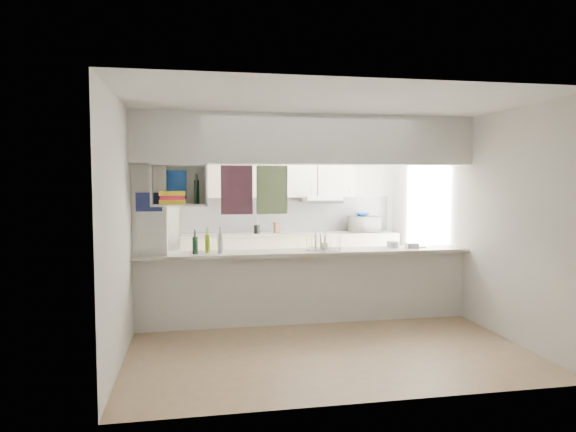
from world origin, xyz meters
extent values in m
plane|color=#9B795A|center=(0.00, 0.00, 0.00)|extent=(4.80, 4.80, 0.00)
plane|color=white|center=(0.00, 0.00, 2.60)|extent=(4.80, 4.80, 0.00)
plane|color=silver|center=(0.00, 2.40, 1.30)|extent=(4.20, 0.00, 4.20)
plane|color=silver|center=(-2.10, 0.00, 1.30)|extent=(0.00, 4.80, 4.80)
plane|color=silver|center=(2.10, 0.00, 1.30)|extent=(0.00, 4.80, 4.80)
cube|color=silver|center=(0.00, 0.00, 0.44)|extent=(4.20, 0.15, 0.88)
cube|color=#BCB4A5|center=(0.00, 0.00, 0.90)|extent=(4.20, 0.50, 0.04)
cube|color=white|center=(0.00, 0.00, 2.30)|extent=(4.20, 0.50, 0.60)
cube|color=silver|center=(-1.90, 0.00, 1.30)|extent=(0.40, 0.18, 2.60)
cube|color=#191E4C|center=(-1.90, -0.10, 1.55)|extent=(0.30, 0.01, 0.22)
cube|color=white|center=(-1.90, -0.10, 1.32)|extent=(0.30, 0.01, 0.24)
cube|color=#2D1424|center=(-0.85, 0.22, 1.68)|extent=(0.40, 0.02, 0.62)
cube|color=#1A6276|center=(-0.40, 0.22, 1.68)|extent=(0.40, 0.02, 0.62)
cube|color=white|center=(-1.55, -0.10, 1.51)|extent=(0.65, 0.35, 0.02)
cube|color=white|center=(-1.55, -0.10, 1.99)|extent=(0.65, 0.35, 0.02)
cube|color=white|center=(-1.55, 0.06, 1.75)|extent=(0.65, 0.02, 0.50)
cube|color=white|center=(-1.86, -0.10, 1.75)|extent=(0.02, 0.35, 0.50)
cube|color=white|center=(-1.24, -0.10, 1.75)|extent=(0.02, 0.35, 0.50)
cube|color=yellow|center=(-1.63, -0.10, 1.55)|extent=(0.30, 0.24, 0.05)
cube|color=red|center=(-1.63, -0.10, 1.60)|extent=(0.28, 0.22, 0.05)
cube|color=yellow|center=(-1.63, -0.10, 1.65)|extent=(0.30, 0.24, 0.05)
cube|color=#0D3D97|center=(-1.60, 0.02, 1.75)|extent=(0.26, 0.02, 0.34)
cylinder|color=black|center=(-1.35, -0.10, 1.67)|extent=(0.06, 0.06, 0.28)
cube|color=beige|center=(0.20, 2.10, 0.45)|extent=(3.60, 0.60, 0.90)
cube|color=#BCB4A5|center=(0.20, 2.10, 0.91)|extent=(3.60, 0.63, 0.03)
cube|color=silver|center=(0.20, 2.38, 1.22)|extent=(3.60, 0.03, 0.60)
cube|color=beige|center=(0.00, 2.23, 1.88)|extent=(2.62, 0.34, 0.72)
cube|color=white|center=(0.75, 2.16, 1.48)|extent=(0.60, 0.46, 0.12)
cube|color=silver|center=(0.75, 1.93, 1.45)|extent=(0.60, 0.02, 0.05)
imported|color=white|center=(1.47, 2.09, 1.06)|extent=(0.49, 0.33, 0.27)
imported|color=#0D3D97|center=(1.44, 2.10, 1.22)|extent=(0.24, 0.24, 0.06)
cube|color=silver|center=(0.24, 0.03, 0.93)|extent=(0.51, 0.45, 0.01)
cylinder|color=white|center=(0.14, 0.06, 1.04)|extent=(0.08, 0.21, 0.22)
cylinder|color=white|center=(0.20, 0.04, 1.04)|extent=(0.08, 0.21, 0.22)
cylinder|color=white|center=(0.26, 0.02, 1.04)|extent=(0.08, 0.21, 0.22)
imported|color=white|center=(0.22, -0.07, 0.98)|extent=(0.12, 0.12, 0.09)
cylinder|color=black|center=(-1.38, -0.06, 1.02)|extent=(0.07, 0.07, 0.20)
cylinder|color=black|center=(-1.38, -0.06, 1.17)|extent=(0.02, 0.02, 0.09)
cylinder|color=olive|center=(-1.23, 0.02, 1.03)|extent=(0.07, 0.07, 0.22)
cylinder|color=olive|center=(-1.23, 0.02, 1.19)|extent=(0.02, 0.02, 0.09)
cylinder|color=silver|center=(-1.08, -0.06, 1.04)|extent=(0.07, 0.07, 0.23)
cylinder|color=silver|center=(-1.08, -0.06, 1.20)|extent=(0.02, 0.02, 0.09)
cylinder|color=silver|center=(1.19, 0.08, 0.96)|extent=(0.16, 0.16, 0.08)
cube|color=silver|center=(1.41, -0.02, 0.95)|extent=(0.16, 0.11, 0.07)
cube|color=black|center=(1.54, 0.01, 0.93)|extent=(0.14, 0.07, 0.01)
cylinder|color=black|center=(-0.36, 2.15, 0.99)|extent=(0.10, 0.10, 0.14)
cube|color=#53351C|center=(-0.02, 2.18, 1.01)|extent=(0.11, 0.10, 0.18)
camera|label=1|loc=(-1.39, -6.26, 1.80)|focal=32.00mm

